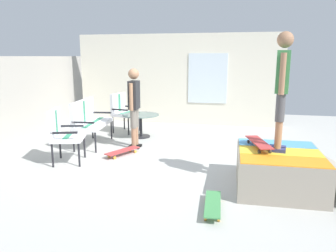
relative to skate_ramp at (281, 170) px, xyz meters
name	(u,v)px	position (x,y,z in m)	size (l,w,h in m)	color
ground_plane	(165,166)	(0.74, 1.97, -0.34)	(12.00, 12.00, 0.10)	#B2B2AD
house_facade	(178,79)	(4.54, 2.46, 1.01)	(0.23, 6.00, 2.60)	silver
skate_ramp	(281,170)	(0.00, 0.00, 0.00)	(1.41, 2.00, 0.58)	gray
patio_bench	(88,118)	(1.65, 3.94, 0.33)	(1.30, 0.68, 1.02)	black
patio_chair_near_house	(122,109)	(3.08, 3.66, 0.32)	(0.72, 0.67, 1.02)	black
patio_chair_by_wall	(62,131)	(0.39, 3.85, 0.32)	(0.75, 0.70, 1.02)	black
patio_table	(141,121)	(2.61, 3.01, 0.12)	(0.90, 0.90, 0.57)	black
person_watching	(134,102)	(1.66, 2.86, 0.72)	(0.48, 0.24, 1.72)	black
person_skater	(282,83)	(0.04, 0.07, 1.30)	(0.48, 0.28, 1.73)	navy
skateboard_by_bench	(123,151)	(1.06, 2.93, -0.20)	(0.80, 0.55, 0.10)	#B23838
skateboard_spare	(213,204)	(-0.97, 0.93, -0.20)	(0.81, 0.25, 0.10)	#3F8C4C
skateboard_on_ramp	(259,143)	(0.11, 0.34, 0.38)	(0.82, 0.40, 0.10)	#B23838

